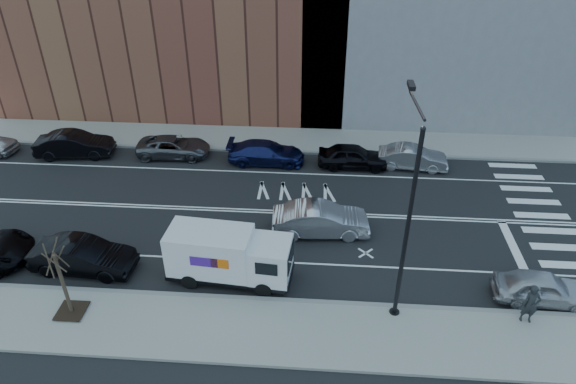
# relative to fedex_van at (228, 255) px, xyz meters

# --- Properties ---
(ground) EXTENTS (120.00, 120.00, 0.00)m
(ground) POSITION_rel_fedex_van_xyz_m (0.53, 5.60, -1.38)
(ground) COLOR black
(ground) RESTS_ON ground
(sidewalk_near) EXTENTS (44.00, 3.60, 0.15)m
(sidewalk_near) POSITION_rel_fedex_van_xyz_m (0.53, -3.20, -1.31)
(sidewalk_near) COLOR gray
(sidewalk_near) RESTS_ON ground
(sidewalk_far) EXTENTS (44.00, 3.60, 0.15)m
(sidewalk_far) POSITION_rel_fedex_van_xyz_m (0.53, 14.40, -1.31)
(sidewalk_far) COLOR gray
(sidewalk_far) RESTS_ON ground
(curb_near) EXTENTS (44.00, 0.25, 0.17)m
(curb_near) POSITION_rel_fedex_van_xyz_m (0.53, -1.40, -1.30)
(curb_near) COLOR gray
(curb_near) RESTS_ON ground
(curb_far) EXTENTS (44.00, 0.25, 0.17)m
(curb_far) POSITION_rel_fedex_van_xyz_m (0.53, 12.60, -1.30)
(curb_far) COLOR gray
(curb_far) RESTS_ON ground
(crosswalk) EXTENTS (3.00, 14.00, 0.01)m
(crosswalk) POSITION_rel_fedex_van_xyz_m (16.53, 5.60, -1.38)
(crosswalk) COLOR white
(crosswalk) RESTS_ON ground
(road_markings) EXTENTS (40.00, 8.60, 0.01)m
(road_markings) POSITION_rel_fedex_van_xyz_m (0.53, 5.60, -1.38)
(road_markings) COLOR white
(road_markings) RESTS_ON ground
(streetlight) EXTENTS (0.44, 4.02, 9.34)m
(streetlight) POSITION_rel_fedex_van_xyz_m (7.53, -1.31, 3.69)
(streetlight) COLOR black
(streetlight) RESTS_ON ground
(street_tree) EXTENTS (1.20, 1.20, 3.75)m
(street_tree) POSITION_rel_fedex_van_xyz_m (-6.47, -2.80, 0.07)
(street_tree) COLOR black
(street_tree) RESTS_ON ground
(fedex_van) EXTENTS (5.92, 2.46, 2.64)m
(fedex_van) POSITION_rel_fedex_van_xyz_m (0.00, 0.00, 0.00)
(fedex_van) COLOR black
(fedex_van) RESTS_ON ground
(far_parked_b) EXTENTS (5.19, 2.31, 1.65)m
(far_parked_b) POSITION_rel_fedex_van_xyz_m (-12.29, 11.21, -0.56)
(far_parked_b) COLOR black
(far_parked_b) RESTS_ON ground
(far_parked_c) EXTENTS (4.86, 2.38, 1.33)m
(far_parked_c) POSITION_rel_fedex_van_xyz_m (-5.73, 11.68, -0.72)
(far_parked_c) COLOR #55565D
(far_parked_c) RESTS_ON ground
(far_parked_d) EXTENTS (4.99, 2.03, 1.45)m
(far_parked_d) POSITION_rel_fedex_van_xyz_m (0.53, 11.20, -0.66)
(far_parked_d) COLOR navy
(far_parked_d) RESTS_ON ground
(far_parked_e) EXTENTS (4.46, 1.79, 1.52)m
(far_parked_e) POSITION_rel_fedex_van_xyz_m (6.13, 11.06, -0.62)
(far_parked_e) COLOR black
(far_parked_e) RESTS_ON ground
(far_parked_f) EXTENTS (4.50, 1.88, 1.45)m
(far_parked_f) POSITION_rel_fedex_van_xyz_m (9.94, 11.23, -0.66)
(far_parked_f) COLOR #9D9EA2
(far_parked_f) RESTS_ON ground
(driving_sedan) EXTENTS (5.19, 2.14, 1.67)m
(driving_sedan) POSITION_rel_fedex_van_xyz_m (4.19, 3.86, -0.55)
(driving_sedan) COLOR #B1B0B6
(driving_sedan) RESTS_ON ground
(near_parked_rear_a) EXTENTS (5.03, 2.02, 1.63)m
(near_parked_rear_a) POSITION_rel_fedex_van_xyz_m (-7.06, 0.11, -0.57)
(near_parked_rear_a) COLOR black
(near_parked_rear_a) RESTS_ON ground
(near_parked_front) EXTENTS (4.32, 1.92, 1.44)m
(near_parked_front) POSITION_rel_fedex_van_xyz_m (14.12, -0.41, -0.66)
(near_parked_front) COLOR #B5B5BA
(near_parked_front) RESTS_ON ground
(pedestrian) EXTENTS (0.72, 0.50, 1.89)m
(pedestrian) POSITION_rel_fedex_van_xyz_m (13.06, -1.87, -0.29)
(pedestrian) COLOR black
(pedestrian) RESTS_ON sidewalk_near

